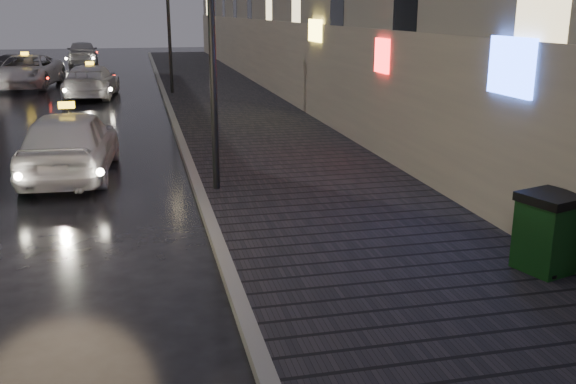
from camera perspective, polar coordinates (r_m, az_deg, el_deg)
name	(u,v)px	position (r m, az deg, el deg)	size (l,w,h in m)	color
ground	(116,354)	(7.53, -15.04, -13.70)	(120.00, 120.00, 0.00)	black
sidewalk	(222,96)	(28.02, -5.90, 8.50)	(4.60, 58.00, 0.15)	black
curb	(165,98)	(27.82, -10.85, 8.25)	(0.20, 58.00, 0.15)	slate
lamp_near	(211,19)	(12.65, -6.83, 15.06)	(0.36, 0.36, 5.28)	black
lamp_far	(168,13)	(28.61, -10.59, 15.33)	(0.36, 0.36, 5.28)	black
trash_bin	(548,232)	(9.54, 22.12, -3.29)	(0.90, 0.90, 1.10)	black
taxi_near	(70,143)	(15.22, -18.81, 4.17)	(1.83, 4.56, 1.55)	silver
taxi_mid	(91,81)	(29.06, -17.10, 9.39)	(1.94, 4.78, 1.39)	white
taxi_far	(26,71)	(33.93, -22.23, 9.91)	(2.58, 5.61, 1.56)	silver
car_far	(82,53)	(46.71, -17.80, 11.71)	(1.94, 4.83, 1.65)	#AAABB3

